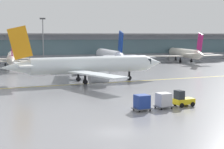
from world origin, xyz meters
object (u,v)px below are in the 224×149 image
Objects in this scene: gate_airplane_3 at (109,55)px; baggage_tug at (183,99)px; gate_airplane_4 at (184,53)px; cargo_dolly_trailing at (142,102)px; taxiing_regional_jet at (89,66)px; gate_airplane_2 at (12,58)px; cargo_dolly_lead at (164,100)px; apron_light_mast_1 at (43,38)px.

baggage_tug is (-6.64, -59.39, -2.19)m from gate_airplane_3.
gate_airplane_4 is 12.63× the size of cargo_dolly_trailing.
gate_airplane_4 is at bearing 37.30° from taxiing_regional_jet.
cargo_dolly_trailing is at bearing -166.07° from gate_airplane_2.
taxiing_regional_jet is 14.00× the size of cargo_dolly_lead.
apron_light_mast_1 is (-45.97, 9.04, 5.05)m from gate_airplane_4.
taxiing_regional_jet is at bearing 138.70° from gate_airplane_4.
gate_airplane_4 is 77.36m from cargo_dolly_trailing.
taxiing_regional_jet reaches higher than gate_airplane_4.
apron_light_mast_1 reaches higher than gate_airplane_2.
apron_light_mast_1 reaches higher than baggage_tug.
gate_airplane_3 is 60.64m from cargo_dolly_lead.
gate_airplane_3 is 13.27× the size of cargo_dolly_lead.
gate_airplane_3 is 61.70m from cargo_dolly_trailing.
taxiing_regional_jet is at bearing -84.43° from apron_light_mast_1.
apron_light_mast_1 is (-8.69, 74.51, 6.92)m from cargo_dolly_lead.
baggage_tug is 0.19× the size of apron_light_mast_1.
gate_airplane_3 is 0.95× the size of taxiing_regional_jet.
gate_airplane_2 is 0.95× the size of gate_airplane_4.
taxiing_regional_jet is at bearing -157.19° from gate_airplane_2.
gate_airplane_2 is at bearing 97.76° from cargo_dolly_lead.
gate_airplane_2 is at bearing 100.86° from gate_airplane_4.
cargo_dolly_lead is at bearing 155.24° from gate_airplane_4.
apron_light_mast_1 reaches higher than taxiing_regional_jet.
cargo_dolly_trailing is at bearing 169.34° from gate_airplane_3.
taxiing_regional_jet is 14.00× the size of cargo_dolly_trailing.
gate_airplane_3 is 13.27× the size of cargo_dolly_trailing.
gate_airplane_3 is at bearing -89.89° from gate_airplane_2.
baggage_tug is at bearing -0.00° from cargo_dolly_trailing.
gate_airplane_4 is 75.36m from cargo_dolly_lead.
apron_light_mast_1 is (-5.61, 75.01, 6.92)m from cargo_dolly_trailing.
taxiing_regional_jet reaches higher than cargo_dolly_lead.
cargo_dolly_trailing is (-40.36, -65.97, -1.87)m from gate_airplane_4.
gate_airplane_2 is 11.95× the size of cargo_dolly_lead.
cargo_dolly_lead is at bearing -83.35° from apron_light_mast_1.
cargo_dolly_trailing is at bearing -180.00° from cargo_dolly_lead.
taxiing_regional_jet is 26.54m from cargo_dolly_trailing.
gate_airplane_2 is 62.44m from cargo_dolly_lead.
cargo_dolly_lead and cargo_dolly_trailing have the same top height.
cargo_dolly_lead is (-9.49, -59.86, -2.03)m from gate_airplane_3.
baggage_tug is 75.27m from apron_light_mast_1.
apron_light_mast_1 is at bearing 83.77° from gate_airplane_4.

